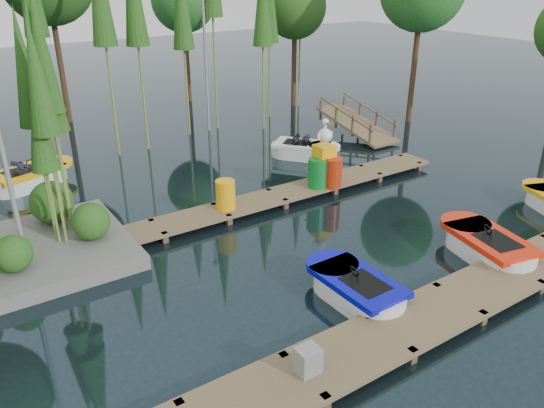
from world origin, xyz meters
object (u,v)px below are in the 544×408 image
boat_red (487,247)px  boat_yellow_far (30,177)px  yellow_barrel (225,194)px  boat_blue (356,290)px  drum_cluster (325,165)px  utility_cabinet (308,360)px

boat_red → boat_yellow_far: (-8.94, 11.83, 0.03)m
boat_yellow_far → boat_red: bearing=-52.2°
yellow_barrel → boat_yellow_far: bearing=126.7°
boat_blue → drum_cluster: drum_cluster is taller
boat_blue → drum_cluster: 6.31m
boat_red → utility_cabinet: boat_red is taller
boat_yellow_far → drum_cluster: bearing=-36.2°
boat_yellow_far → utility_cabinet: (2.21, -12.93, 0.24)m
boat_red → yellow_barrel: (-4.51, 5.90, 0.45)m
utility_cabinet → boat_red: bearing=9.3°
boat_yellow_far → yellow_barrel: bearing=-52.5°
boat_red → yellow_barrel: yellow_barrel is taller
boat_red → drum_cluster: (-0.82, 5.74, 0.67)m
boat_blue → drum_cluster: bearing=56.9°
boat_blue → yellow_barrel: 5.49m
utility_cabinet → drum_cluster: bearing=49.2°
yellow_barrel → utility_cabinet: bearing=-107.6°
boat_red → yellow_barrel: bearing=139.5°
boat_red → drum_cluster: drum_cluster is taller
boat_blue → boat_yellow_far: size_ratio=0.85×
utility_cabinet → yellow_barrel: size_ratio=0.59×
utility_cabinet → yellow_barrel: yellow_barrel is taller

